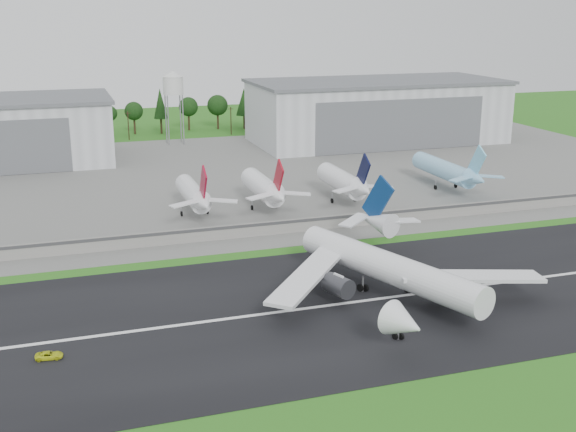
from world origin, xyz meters
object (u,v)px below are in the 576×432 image
object	(u,v)px
ground_vehicle	(49,355)
parked_jet_navy	(346,182)
parked_jet_skyblue	(449,171)
parked_jet_red_b	(266,189)
main_airliner	(389,275)
parked_jet_red_a	(195,195)

from	to	relation	value
ground_vehicle	parked_jet_navy	distance (m)	108.48
ground_vehicle	parked_jet_skyblue	distance (m)	139.73
parked_jet_red_b	parked_jet_navy	xyz separation A→B (m)	(23.46, 0.00, 0.00)
parked_jet_navy	parked_jet_skyblue	distance (m)	36.04
ground_vehicle	main_airliner	bearing A→B (deg)	-77.97
parked_jet_red_a	parked_jet_skyblue	distance (m)	78.68
parked_jet_red_b	parked_jet_skyblue	size ratio (longest dim) A/B	0.84
parked_jet_red_a	parked_jet_red_b	xyz separation A→B (m)	(19.36, 0.05, 0.29)
ground_vehicle	parked_jet_red_b	size ratio (longest dim) A/B	0.14
ground_vehicle	parked_jet_red_a	distance (m)	81.90
main_airliner	parked_jet_skyblue	distance (m)	90.44
main_airliner	parked_jet_navy	distance (m)	69.66
parked_jet_red_a	parked_jet_red_b	bearing A→B (deg)	0.14
main_airliner	parked_jet_red_a	size ratio (longest dim) A/B	1.84
parked_jet_red_a	parked_jet_skyblue	bearing A→B (deg)	3.66
main_airliner	parked_jet_red_b	world-z (taller)	main_airliner
ground_vehicle	parked_jet_navy	size ratio (longest dim) A/B	0.14
parked_jet_red_a	parked_jet_skyblue	size ratio (longest dim) A/B	0.84
parked_jet_red_b	ground_vehicle	bearing A→B (deg)	-128.08
main_airliner	parked_jet_red_a	bearing A→B (deg)	-90.51
main_airliner	ground_vehicle	size ratio (longest dim) A/B	13.52
main_airliner	ground_vehicle	world-z (taller)	main_airliner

